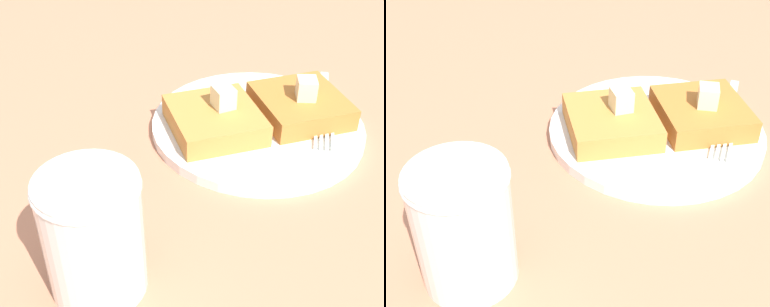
# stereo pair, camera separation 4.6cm
# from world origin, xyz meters

# --- Properties ---
(table_surface) EXTENTS (1.16, 1.16, 0.02)m
(table_surface) POSITION_xyz_m (0.00, 0.00, 0.01)
(table_surface) COLOR #B77555
(table_surface) RESTS_ON ground
(plate) EXTENTS (0.22, 0.22, 0.01)m
(plate) POSITION_xyz_m (-0.01, 0.09, 0.03)
(plate) COLOR silver
(plate) RESTS_ON table_surface
(toast_slice_left) EXTENTS (0.11, 0.11, 0.02)m
(toast_slice_left) POSITION_xyz_m (-0.06, 0.08, 0.04)
(toast_slice_left) COLOR #BF7D39
(toast_slice_left) RESTS_ON plate
(toast_slice_middle) EXTENTS (0.11, 0.11, 0.02)m
(toast_slice_middle) POSITION_xyz_m (0.03, 0.11, 0.04)
(toast_slice_middle) COLOR #B46D2D
(toast_slice_middle) RESTS_ON plate
(butter_pat_primary) EXTENTS (0.03, 0.03, 0.02)m
(butter_pat_primary) POSITION_xyz_m (-0.05, 0.08, 0.06)
(butter_pat_primary) COLOR beige
(butter_pat_primary) RESTS_ON toast_slice_left
(butter_pat_secondary) EXTENTS (0.02, 0.02, 0.02)m
(butter_pat_secondary) POSITION_xyz_m (0.04, 0.11, 0.06)
(butter_pat_secondary) COLOR beige
(butter_pat_secondary) RESTS_ON toast_slice_middle
(fork) EXTENTS (0.04, 0.16, 0.00)m
(fork) POSITION_xyz_m (0.06, 0.11, 0.03)
(fork) COLOR silver
(fork) RESTS_ON plate
(syrup_jar) EXTENTS (0.07, 0.07, 0.10)m
(syrup_jar) POSITION_xyz_m (-0.14, -0.12, 0.07)
(syrup_jar) COLOR #552411
(syrup_jar) RESTS_ON table_surface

